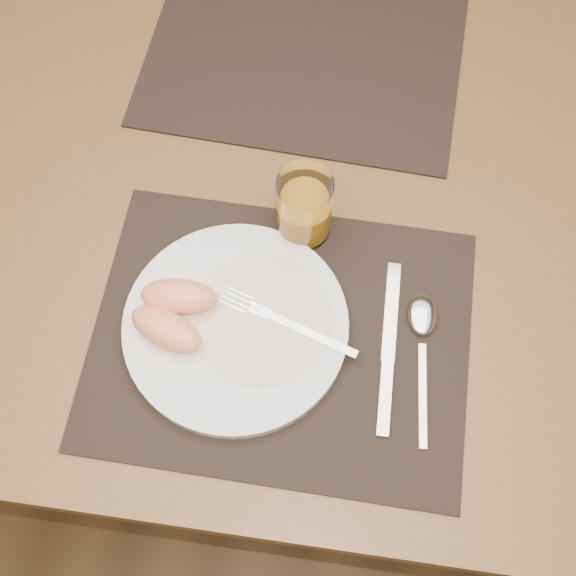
{
  "coord_description": "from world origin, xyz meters",
  "views": [
    {
      "loc": [
        0.08,
        -0.52,
        1.57
      ],
      "look_at": [
        0.03,
        -0.16,
        0.77
      ],
      "focal_mm": 45.0,
      "sensor_mm": 36.0,
      "label": 1
    }
  ],
  "objects_px": {
    "knife": "(388,361)",
    "spoon": "(422,326)",
    "placemat_far": "(304,54)",
    "placemat_near": "(281,337)",
    "fork": "(277,319)",
    "table": "(284,213)",
    "juice_glass": "(304,210)",
    "plate": "(236,326)"
  },
  "relations": [
    {
      "from": "placemat_near",
      "to": "plate",
      "type": "xyz_separation_m",
      "value": [
        -0.05,
        0.0,
        0.01
      ]
    },
    {
      "from": "knife",
      "to": "spoon",
      "type": "xyz_separation_m",
      "value": [
        0.04,
        0.05,
        0.0
      ]
    },
    {
      "from": "spoon",
      "to": "juice_glass",
      "type": "bearing_deg",
      "value": 143.97
    },
    {
      "from": "juice_glass",
      "to": "spoon",
      "type": "bearing_deg",
      "value": -36.03
    },
    {
      "from": "placemat_near",
      "to": "knife",
      "type": "relative_size",
      "value": 2.04
    },
    {
      "from": "placemat_near",
      "to": "placemat_far",
      "type": "height_order",
      "value": "same"
    },
    {
      "from": "table",
      "to": "spoon",
      "type": "xyz_separation_m",
      "value": [
        0.2,
        -0.18,
        0.09
      ]
    },
    {
      "from": "knife",
      "to": "spoon",
      "type": "bearing_deg",
      "value": 52.84
    },
    {
      "from": "placemat_near",
      "to": "spoon",
      "type": "height_order",
      "value": "spoon"
    },
    {
      "from": "table",
      "to": "placemat_far",
      "type": "bearing_deg",
      "value": 90.18
    },
    {
      "from": "placemat_near",
      "to": "placemat_far",
      "type": "bearing_deg",
      "value": 93.76
    },
    {
      "from": "fork",
      "to": "knife",
      "type": "bearing_deg",
      "value": -12.0
    },
    {
      "from": "table",
      "to": "spoon",
      "type": "distance_m",
      "value": 0.28
    },
    {
      "from": "plate",
      "to": "juice_glass",
      "type": "relative_size",
      "value": 2.6
    },
    {
      "from": "knife",
      "to": "juice_glass",
      "type": "relative_size",
      "value": 2.12
    },
    {
      "from": "placemat_far",
      "to": "spoon",
      "type": "xyz_separation_m",
      "value": [
        0.2,
        -0.4,
        0.01
      ]
    },
    {
      "from": "table",
      "to": "placemat_near",
      "type": "distance_m",
      "value": 0.24
    },
    {
      "from": "table",
      "to": "placemat_far",
      "type": "height_order",
      "value": "placemat_far"
    },
    {
      "from": "plate",
      "to": "fork",
      "type": "bearing_deg",
      "value": 13.43
    },
    {
      "from": "table",
      "to": "plate",
      "type": "distance_m",
      "value": 0.24
    },
    {
      "from": "placemat_far",
      "to": "knife",
      "type": "distance_m",
      "value": 0.48
    },
    {
      "from": "placemat_near",
      "to": "plate",
      "type": "bearing_deg",
      "value": 176.01
    },
    {
      "from": "plate",
      "to": "knife",
      "type": "xyz_separation_m",
      "value": [
        0.18,
        -0.02,
        -0.01
      ]
    },
    {
      "from": "fork",
      "to": "table",
      "type": "bearing_deg",
      "value": 96.15
    },
    {
      "from": "spoon",
      "to": "juice_glass",
      "type": "xyz_separation_m",
      "value": [
        -0.16,
        0.12,
        0.04
      ]
    },
    {
      "from": "table",
      "to": "juice_glass",
      "type": "bearing_deg",
      "value": -62.32
    },
    {
      "from": "placemat_far",
      "to": "plate",
      "type": "height_order",
      "value": "plate"
    },
    {
      "from": "fork",
      "to": "spoon",
      "type": "relative_size",
      "value": 0.89
    },
    {
      "from": "knife",
      "to": "spoon",
      "type": "height_order",
      "value": "spoon"
    },
    {
      "from": "placemat_near",
      "to": "fork",
      "type": "xyz_separation_m",
      "value": [
        -0.01,
        0.02,
        0.02
      ]
    },
    {
      "from": "plate",
      "to": "spoon",
      "type": "height_order",
      "value": "plate"
    },
    {
      "from": "juice_glass",
      "to": "placemat_far",
      "type": "bearing_deg",
      "value": 97.22
    },
    {
      "from": "juice_glass",
      "to": "knife",
      "type": "bearing_deg",
      "value": -53.58
    },
    {
      "from": "placemat_far",
      "to": "plate",
      "type": "xyz_separation_m",
      "value": [
        -0.03,
        -0.44,
        0.01
      ]
    },
    {
      "from": "placemat_far",
      "to": "spoon",
      "type": "distance_m",
      "value": 0.45
    },
    {
      "from": "plate",
      "to": "juice_glass",
      "type": "height_order",
      "value": "juice_glass"
    },
    {
      "from": "spoon",
      "to": "placemat_far",
      "type": "bearing_deg",
      "value": 115.84
    },
    {
      "from": "placemat_far",
      "to": "juice_glass",
      "type": "xyz_separation_m",
      "value": [
        0.04,
        -0.29,
        0.05
      ]
    },
    {
      "from": "placemat_near",
      "to": "fork",
      "type": "relative_size",
      "value": 2.63
    },
    {
      "from": "fork",
      "to": "juice_glass",
      "type": "distance_m",
      "value": 0.14
    },
    {
      "from": "knife",
      "to": "placemat_near",
      "type": "bearing_deg",
      "value": 174.1
    },
    {
      "from": "placemat_near",
      "to": "spoon",
      "type": "bearing_deg",
      "value": 12.17
    }
  ]
}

